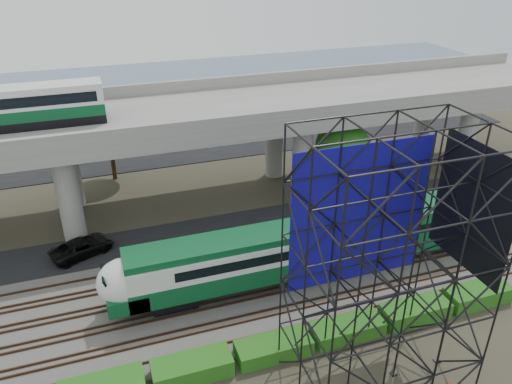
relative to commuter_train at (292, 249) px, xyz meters
name	(u,v)px	position (x,y,z in m)	size (l,w,h in m)	color
ground	(237,313)	(-4.73, -2.00, -2.88)	(140.00, 140.00, 0.00)	#474233
ballast_bed	(229,293)	(-4.73, 0.00, -2.78)	(90.00, 12.00, 0.20)	slate
service_road	(201,233)	(-4.73, 8.50, -2.84)	(90.00, 5.00, 0.08)	black
parking_lot	(158,138)	(-4.73, 32.00, -2.84)	(90.00, 18.00, 0.08)	black
harbor_water	(136,92)	(-4.73, 54.00, -2.87)	(140.00, 40.00, 0.03)	#496079
rail_tracks	(229,291)	(-4.73, 0.00, -2.60)	(90.00, 9.52, 0.16)	#472D1E
commuter_train	(292,249)	(0.00, 0.00, 0.00)	(29.30, 3.06, 4.30)	black
overpass	(172,123)	(-5.62, 14.00, 5.33)	(80.00, 12.00, 12.40)	#9E9B93
scaffold_tower	(387,275)	(0.85, -9.98, 4.59)	(9.36, 6.36, 15.00)	black
hedge_strip	(274,347)	(-3.72, -6.30, -2.32)	(34.60, 1.80, 1.20)	#1A5814
trees	(130,156)	(-9.40, 14.17, 2.69)	(40.94, 16.94, 7.69)	#382314
suv	(82,247)	(-14.33, 8.49, -2.12)	(2.27, 4.92, 1.37)	black
parked_cars	(168,134)	(-3.44, 31.50, -2.20)	(38.90, 9.67, 1.25)	silver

